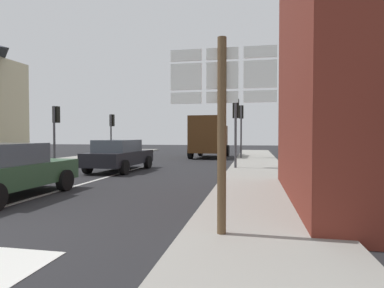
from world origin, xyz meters
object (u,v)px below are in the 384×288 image
at_px(traffic_light_far_right, 241,120).
at_px(traffic_light_near_left, 56,122).
at_px(traffic_light_near_right, 236,118).
at_px(traffic_light_far_left, 112,126).
at_px(delivery_truck, 209,136).
at_px(route_sign_post, 222,115).
at_px(sedan_far, 119,155).
at_px(sedan_near, 3,170).

bearing_deg(traffic_light_far_right, traffic_light_near_left, -146.54).
distance_m(traffic_light_far_right, traffic_light_near_right, 6.89).
height_order(traffic_light_far_left, traffic_light_near_right, traffic_light_near_right).
bearing_deg(traffic_light_near_left, traffic_light_near_right, -2.14).
bearing_deg(traffic_light_near_right, delivery_truck, 106.29).
bearing_deg(traffic_light_near_right, route_sign_post, -88.05).
xyz_separation_m(sedan_far, traffic_light_far_right, (5.36, 8.29, 2.02)).
height_order(sedan_far, traffic_light_far_left, traffic_light_far_left).
bearing_deg(traffic_light_near_right, traffic_light_far_left, 143.16).
height_order(traffic_light_far_right, traffic_light_near_left, traffic_light_far_right).
xyz_separation_m(delivery_truck, route_sign_post, (2.76, -18.64, 0.35)).
xyz_separation_m(delivery_truck, traffic_light_far_left, (-7.46, -0.85, 0.78)).
distance_m(route_sign_post, traffic_light_far_right, 17.30).
relative_size(traffic_light_near_left, traffic_light_near_right, 0.96).
bearing_deg(traffic_light_near_right, sedan_far, -165.40).
distance_m(sedan_far, traffic_light_near_left, 5.12).
bearing_deg(traffic_light_far_left, sedan_near, -74.73).
relative_size(traffic_light_far_right, traffic_light_far_left, 1.14).
xyz_separation_m(sedan_near, traffic_light_far_left, (-4.23, 15.51, 1.67)).
height_order(sedan_near, traffic_light_near_left, traffic_light_near_left).
bearing_deg(traffic_light_far_right, delivery_truck, 150.58).
distance_m(traffic_light_far_left, traffic_light_near_left, 7.03).
bearing_deg(traffic_light_far_left, traffic_light_near_left, -90.00).
height_order(sedan_far, delivery_truck, delivery_truck).
distance_m(sedan_near, delivery_truck, 16.70).
bearing_deg(traffic_light_near_right, sedan_near, -124.78).
xyz_separation_m(delivery_truck, traffic_light_far_right, (2.41, -1.36, 1.13)).
height_order(delivery_truck, traffic_light_far_left, traffic_light_far_left).
xyz_separation_m(delivery_truck, traffic_light_near_left, (-7.46, -7.88, 0.78)).
bearing_deg(traffic_light_near_right, traffic_light_near_left, 177.86).
relative_size(delivery_truck, route_sign_post, 1.59).
bearing_deg(traffic_light_near_left, delivery_truck, 46.57).
bearing_deg(traffic_light_far_left, route_sign_post, -60.11).
bearing_deg(sedan_near, traffic_light_far_left, 105.27).
height_order(traffic_light_far_right, traffic_light_far_left, traffic_light_far_right).
height_order(traffic_light_far_right, traffic_light_near_right, traffic_light_far_right).
relative_size(sedan_far, route_sign_post, 1.34).
xyz_separation_m(sedan_near, traffic_light_far_right, (5.64, 15.00, 2.02)).
bearing_deg(route_sign_post, sedan_near, 159.21).
relative_size(sedan_near, delivery_truck, 0.83).
bearing_deg(traffic_light_near_left, sedan_far, -21.37).
distance_m(sedan_near, traffic_light_near_right, 10.04).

